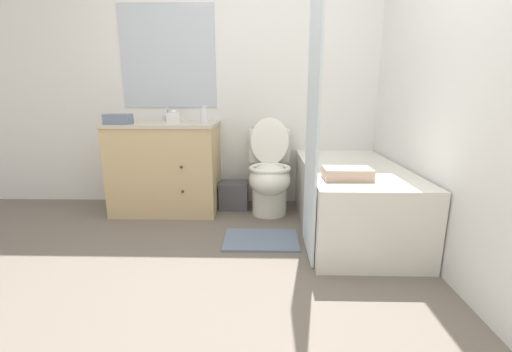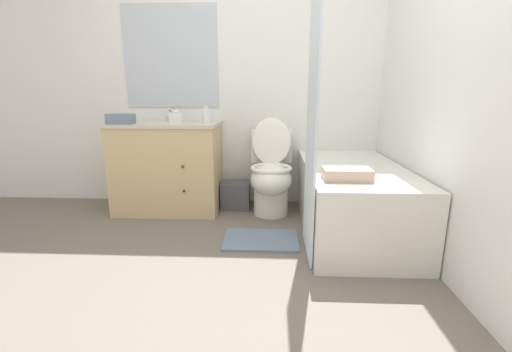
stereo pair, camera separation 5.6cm
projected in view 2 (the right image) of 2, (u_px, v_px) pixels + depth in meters
The scene contains 14 objects.
ground_plane at pixel (232, 297), 1.86m from camera, with size 14.00×14.00×0.00m, color #6B6056.
wall_back at pixel (250, 74), 3.24m from camera, with size 8.00×0.06×2.50m.
wall_right at pixel (426, 67), 2.33m from camera, with size 0.05×2.70×2.50m.
vanity_cabinet at pixel (169, 166), 3.18m from camera, with size 0.95×0.59×0.82m.
sink_faucet at pixel (172, 117), 3.27m from camera, with size 0.14×0.12×0.12m.
toilet at pixel (271, 175), 3.09m from camera, with size 0.38×0.64×0.86m.
bathtub at pixel (352, 199), 2.70m from camera, with size 0.74×1.46×0.53m.
shower_curtain at pixel (312, 117), 2.18m from camera, with size 0.02×0.51×1.86m.
wastebasket at pixel (236, 195), 3.28m from camera, with size 0.27×0.23×0.25m.
tissue_box at pixel (177, 117), 3.12m from camera, with size 0.11×0.11×0.11m.
soap_dispenser at pixel (206, 115), 3.02m from camera, with size 0.07×0.07×0.15m.
hand_towel_folded at pixel (121, 119), 2.90m from camera, with size 0.22×0.12×0.08m.
bath_towel_folded at pixel (347, 174), 2.22m from camera, with size 0.31×0.18×0.08m.
bath_mat at pixel (261, 240), 2.57m from camera, with size 0.55×0.39×0.02m.
Camera 2 is at (0.21, -1.64, 1.09)m, focal length 24.00 mm.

